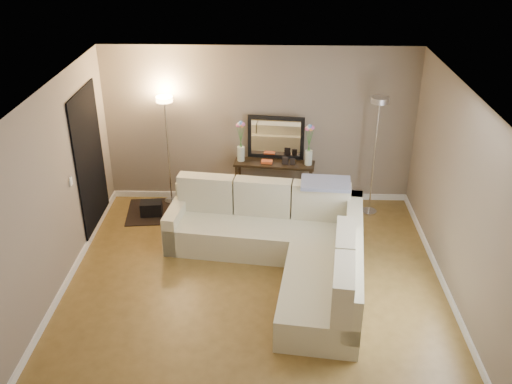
{
  "coord_description": "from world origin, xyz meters",
  "views": [
    {
      "loc": [
        0.19,
        -5.93,
        4.52
      ],
      "look_at": [
        0.0,
        0.8,
        1.1
      ],
      "focal_mm": 40.0,
      "sensor_mm": 36.0,
      "label": 1
    }
  ],
  "objects_px": {
    "console_table": "(269,182)",
    "floor_lamp_unlit": "(377,133)",
    "floor_lamp_lit": "(167,129)",
    "sectional_sofa": "(285,243)"
  },
  "relations": [
    {
      "from": "console_table",
      "to": "floor_lamp_unlit",
      "type": "xyz_separation_m",
      "value": [
        1.63,
        -0.18,
        0.93
      ]
    },
    {
      "from": "floor_lamp_lit",
      "to": "floor_lamp_unlit",
      "type": "bearing_deg",
      "value": -5.01
    },
    {
      "from": "console_table",
      "to": "floor_lamp_lit",
      "type": "distance_m",
      "value": 1.86
    },
    {
      "from": "sectional_sofa",
      "to": "floor_lamp_unlit",
      "type": "relative_size",
      "value": 1.53
    },
    {
      "from": "sectional_sofa",
      "to": "floor_lamp_unlit",
      "type": "xyz_separation_m",
      "value": [
        1.4,
        1.56,
        1.02
      ]
    },
    {
      "from": "floor_lamp_unlit",
      "to": "console_table",
      "type": "bearing_deg",
      "value": 173.63
    },
    {
      "from": "console_table",
      "to": "floor_lamp_unlit",
      "type": "distance_m",
      "value": 1.89
    },
    {
      "from": "floor_lamp_lit",
      "to": "floor_lamp_unlit",
      "type": "relative_size",
      "value": 0.94
    },
    {
      "from": "sectional_sofa",
      "to": "floor_lamp_lit",
      "type": "xyz_separation_m",
      "value": [
        -1.88,
        1.84,
        0.94
      ]
    },
    {
      "from": "floor_lamp_unlit",
      "to": "floor_lamp_lit",
      "type": "bearing_deg",
      "value": 174.99
    }
  ]
}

